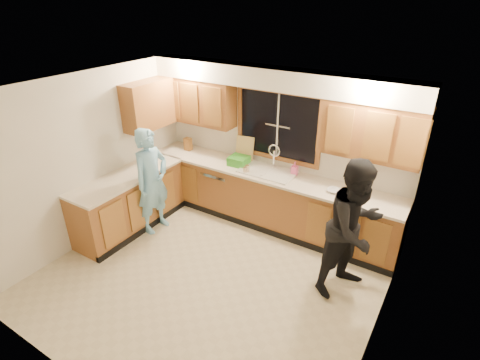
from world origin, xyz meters
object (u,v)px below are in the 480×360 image
at_px(man, 152,181).
at_px(stove, 101,218).
at_px(bowl, 334,191).
at_px(woman, 355,229).
at_px(dish_crate, 239,161).
at_px(sink, 268,175).
at_px(soap_bottle, 295,168).
at_px(dishwasher, 223,188).
at_px(knife_block, 188,144).

bearing_deg(man, stove, 156.23).
xyz_separation_m(stove, bowl, (2.90, 1.75, 0.49)).
height_order(woman, dish_crate, woman).
bearing_deg(man, sink, -50.13).
xyz_separation_m(woman, bowl, (-0.51, 0.71, 0.05)).
height_order(stove, dish_crate, dish_crate).
height_order(soap_bottle, bowl, soap_bottle).
bearing_deg(man, dishwasher, -25.77).
relative_size(woman, soap_bottle, 8.56).
xyz_separation_m(dishwasher, stove, (-0.95, -1.81, 0.04)).
distance_m(stove, soap_bottle, 3.00).
bearing_deg(bowl, dishwasher, 178.13).
distance_m(sink, soap_bottle, 0.44).
height_order(knife_block, dish_crate, knife_block).
height_order(sink, dish_crate, sink).
bearing_deg(stove, man, 63.50).
height_order(stove, knife_block, knife_block).
bearing_deg(woman, man, 121.13).
distance_m(stove, man, 0.92).
relative_size(dish_crate, bowl, 1.55).
height_order(dishwasher, knife_block, knife_block).
xyz_separation_m(stove, dish_crate, (1.26, 1.83, 0.54)).
bearing_deg(sink, man, -142.87).
bearing_deg(sink, knife_block, 177.60).
relative_size(stove, man, 0.53).
bearing_deg(dish_crate, bowl, -2.90).
bearing_deg(man, woman, -81.72).
distance_m(stove, knife_block, 1.99).
xyz_separation_m(man, dish_crate, (0.89, 1.09, 0.14)).
xyz_separation_m(man, bowl, (2.53, 1.00, 0.10)).
bearing_deg(dishwasher, bowl, -1.87).
bearing_deg(soap_bottle, dish_crate, -171.27).
relative_size(stove, woman, 0.50).
relative_size(stove, knife_block, 4.05).
xyz_separation_m(sink, stove, (-1.80, -1.82, -0.41)).
bearing_deg(bowl, dish_crate, 177.10).
relative_size(sink, knife_block, 3.87).
bearing_deg(dish_crate, man, -129.38).
bearing_deg(knife_block, dish_crate, -2.87).
bearing_deg(bowl, man, -158.33).
bearing_deg(man, knife_block, 13.18).
bearing_deg(knife_block, woman, -14.30).
xyz_separation_m(knife_block, dish_crate, (1.10, -0.06, -0.04)).
xyz_separation_m(stove, soap_bottle, (2.19, 1.97, 0.57)).
distance_m(man, woman, 3.05).
xyz_separation_m(dishwasher, knife_block, (-0.79, 0.08, 0.62)).
relative_size(dishwasher, soap_bottle, 3.91).
height_order(sink, stove, sink).
distance_m(sink, bowl, 1.10).
relative_size(stove, soap_bottle, 4.30).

